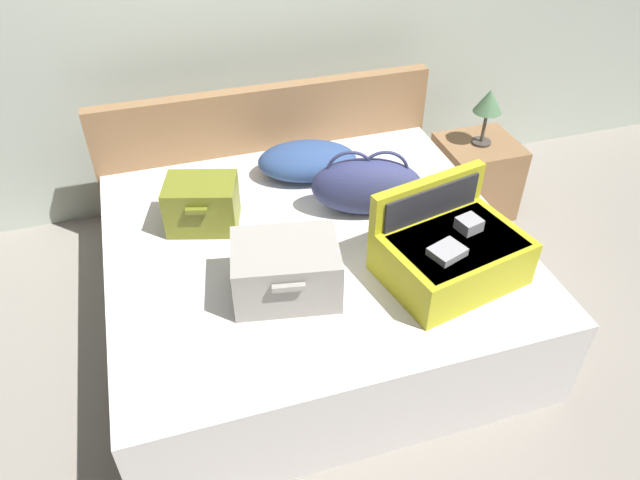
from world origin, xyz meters
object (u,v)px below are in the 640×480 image
at_px(hard_case_small, 202,204).
at_px(nightstand, 474,177).
at_px(table_lamp, 489,104).
at_px(hard_case_medium, 286,270).
at_px(pillow_near_headboard, 307,161).
at_px(hard_case_large, 451,251).
at_px(duffel_bag, 367,186).
at_px(bed, 312,279).

bearing_deg(hard_case_small, nightstand, 27.44).
bearing_deg(table_lamp, hard_case_medium, -147.69).
xyz_separation_m(pillow_near_headboard, table_lamp, (1.07, 0.06, 0.14)).
bearing_deg(pillow_near_headboard, hard_case_large, -68.93).
xyz_separation_m(hard_case_small, duffel_bag, (0.77, -0.12, 0.03)).
distance_m(hard_case_small, duffel_bag, 0.78).
bearing_deg(hard_case_small, pillow_near_headboard, 40.42).
height_order(hard_case_small, duffel_bag, duffel_bag).
distance_m(bed, hard_case_large, 0.73).
bearing_deg(bed, nightstand, 26.29).
relative_size(hard_case_small, table_lamp, 1.13).
distance_m(hard_case_small, table_lamp, 1.70).
distance_m(bed, duffel_bag, 0.52).
xyz_separation_m(bed, hard_case_small, (-0.45, 0.27, 0.36)).
bearing_deg(pillow_near_headboard, duffel_bag, -64.86).
xyz_separation_m(hard_case_medium, duffel_bag, (0.51, 0.44, 0.03)).
bearing_deg(nightstand, pillow_near_headboard, -176.57).
bearing_deg(hard_case_large, duffel_bag, 95.66).
xyz_separation_m(hard_case_small, pillow_near_headboard, (0.59, 0.26, -0.03)).
distance_m(hard_case_medium, nightstand, 1.70).
bearing_deg(hard_case_large, pillow_near_headboard, 98.75).
relative_size(duffel_bag, table_lamp, 1.71).
relative_size(hard_case_small, pillow_near_headboard, 0.73).
relative_size(hard_case_large, duffel_bag, 1.12).
bearing_deg(hard_case_small, bed, -14.32).
bearing_deg(duffel_bag, nightstand, 26.93).
bearing_deg(duffel_bag, hard_case_small, 170.80).
relative_size(hard_case_small, duffel_bag, 0.66).
height_order(bed, table_lamp, table_lamp).
height_order(bed, pillow_near_headboard, pillow_near_headboard).
xyz_separation_m(hard_case_large, pillow_near_headboard, (-0.36, 0.92, -0.04)).
distance_m(bed, pillow_near_headboard, 0.64).
distance_m(pillow_near_headboard, nightstand, 1.13).
distance_m(hard_case_large, duffel_bag, 0.56).
bearing_deg(pillow_near_headboard, nightstand, 3.43).
distance_m(duffel_bag, table_lamp, 1.00).
distance_m(hard_case_large, hard_case_medium, 0.69).
bearing_deg(hard_case_small, duffel_bag, 7.07).
bearing_deg(bed, pillow_near_headboard, 75.87).
bearing_deg(table_lamp, pillow_near_headboard, -176.57).
relative_size(duffel_bag, pillow_near_headboard, 1.10).
xyz_separation_m(hard_case_large, nightstand, (0.72, 0.99, -0.38)).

